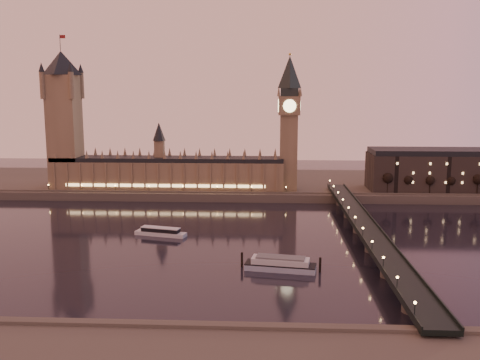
# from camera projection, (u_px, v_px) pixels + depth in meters

# --- Properties ---
(ground) EXTENTS (700.00, 700.00, 0.00)m
(ground) POSITION_uv_depth(u_px,v_px,m) (200.00, 239.00, 299.12)
(ground) COLOR black
(ground) RESTS_ON ground
(far_embankment) EXTENTS (560.00, 130.00, 6.00)m
(far_embankment) POSITION_uv_depth(u_px,v_px,m) (258.00, 184.00, 459.69)
(far_embankment) COLOR #423D35
(far_embankment) RESTS_ON ground
(palace_of_westminster) EXTENTS (180.00, 26.62, 52.00)m
(palace_of_westminster) POSITION_uv_depth(u_px,v_px,m) (167.00, 169.00, 416.68)
(palace_of_westminster) COLOR brown
(palace_of_westminster) RESTS_ON ground
(victoria_tower) EXTENTS (31.68, 31.68, 118.00)m
(victoria_tower) POSITION_uv_depth(u_px,v_px,m) (64.00, 112.00, 413.31)
(victoria_tower) COLOR brown
(victoria_tower) RESTS_ON ground
(big_ben) EXTENTS (17.68, 17.68, 104.00)m
(big_ben) POSITION_uv_depth(u_px,v_px,m) (289.00, 115.00, 405.09)
(big_ben) COLOR brown
(big_ben) RESTS_ON ground
(westminster_bridge) EXTENTS (13.20, 260.00, 15.30)m
(westminster_bridge) POSITION_uv_depth(u_px,v_px,m) (365.00, 232.00, 293.73)
(westminster_bridge) COLOR black
(westminster_bridge) RESTS_ON ground
(city_block) EXTENTS (155.00, 45.00, 34.00)m
(city_block) POSITION_uv_depth(u_px,v_px,m) (469.00, 169.00, 414.89)
(city_block) COLOR black
(city_block) RESTS_ON ground
(bare_tree_0) EXTENTS (6.72, 6.72, 13.66)m
(bare_tree_0) POSITION_uv_depth(u_px,v_px,m) (386.00, 180.00, 397.63)
(bare_tree_0) COLOR black
(bare_tree_0) RESTS_ON ground
(bare_tree_1) EXTENTS (6.72, 6.72, 13.66)m
(bare_tree_1) POSITION_uv_depth(u_px,v_px,m) (408.00, 181.00, 396.84)
(bare_tree_1) COLOR black
(bare_tree_1) RESTS_ON ground
(bare_tree_2) EXTENTS (6.72, 6.72, 13.66)m
(bare_tree_2) POSITION_uv_depth(u_px,v_px,m) (430.00, 181.00, 396.04)
(bare_tree_2) COLOR black
(bare_tree_2) RESTS_ON ground
(bare_tree_3) EXTENTS (6.72, 6.72, 13.66)m
(bare_tree_3) POSITION_uv_depth(u_px,v_px,m) (453.00, 181.00, 395.25)
(bare_tree_3) COLOR black
(bare_tree_3) RESTS_ON ground
(bare_tree_4) EXTENTS (6.72, 6.72, 13.66)m
(bare_tree_4) POSITION_uv_depth(u_px,v_px,m) (475.00, 181.00, 394.45)
(bare_tree_4) COLOR black
(bare_tree_4) RESTS_ON ground
(cruise_boat_a) EXTENTS (30.80, 13.66, 4.82)m
(cruise_boat_a) POSITION_uv_depth(u_px,v_px,m) (161.00, 232.00, 306.52)
(cruise_boat_a) COLOR silver
(cruise_boat_a) RESTS_ON ground
(moored_barge) EXTENTS (37.24, 14.31, 6.91)m
(moored_barge) POSITION_uv_depth(u_px,v_px,m) (280.00, 264.00, 247.26)
(moored_barge) COLOR #9CADC6
(moored_barge) RESTS_ON ground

